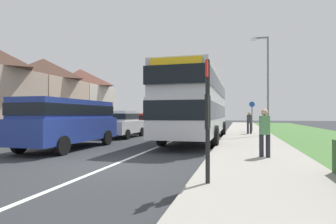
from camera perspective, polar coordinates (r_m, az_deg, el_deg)
name	(u,v)px	position (r m, az deg, el deg)	size (l,w,h in m)	color
ground_plane	(111,166)	(8.19, -11.91, -11.02)	(120.00, 120.00, 0.00)	#2D3033
lane_marking_centre	(175,140)	(15.69, 1.39, -5.94)	(0.14, 60.00, 0.01)	silver
pavement_near_side	(252,145)	(13.29, 17.33, -6.67)	(3.20, 68.00, 0.12)	#9E998E
double_decker_bus	(198,103)	(15.61, 6.27, 1.89)	(2.80, 11.30, 3.70)	#BCBCC1
parked_van_blue	(68,120)	(12.52, -20.25, -1.51)	(2.11, 5.50, 2.12)	navy
parked_car_white	(121,123)	(17.66, -9.80, -2.29)	(1.99, 3.95, 1.71)	silver
parked_car_red	(147,122)	(22.21, -4.37, -2.10)	(1.98, 4.55, 1.56)	#B21E1E
parked_car_silver	(165,120)	(27.00, -0.63, -1.77)	(1.91, 4.33, 1.60)	#B7B7BC
pedestrian_at_stop	(265,131)	(9.25, 19.70, -3.70)	(0.34, 0.34, 1.67)	#23232D
pedestrian_walking_away	(249,122)	(19.94, 16.77, -1.96)	(0.34, 0.34, 1.67)	#23232D
bus_stop_sign	(208,112)	(5.50, 8.37, -0.06)	(0.09, 0.52, 2.60)	black
cycle_route_sign	(252,115)	(22.80, 17.28, -0.63)	(0.44, 0.08, 2.52)	slate
street_lamp_mid	(266,79)	(19.27, 19.98, 6.63)	(1.14, 0.20, 6.67)	slate
house_terrace_far_side	(43,94)	(28.68, -24.84, 3.44)	(6.24, 18.64, 6.86)	tan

